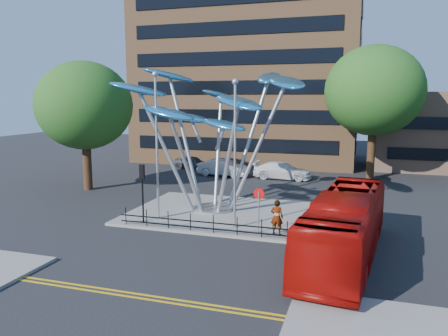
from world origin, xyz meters
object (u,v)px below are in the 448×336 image
(pedestrian, at_px, (277,217))
(tree_right, at_px, (374,91))
(traffic_light_island, at_px, (142,181))
(tree_left, at_px, (84,106))
(parked_car_mid, at_px, (223,168))
(parked_car_left, at_px, (192,162))
(red_bus, at_px, (345,226))
(no_entry_sign_island, at_px, (259,203))
(leaf_sculpture, at_px, (213,106))
(street_lamp_left, at_px, (156,133))
(parked_car_right, at_px, (282,171))
(street_lamp_right, at_px, (235,141))

(pedestrian, bearing_deg, tree_right, -101.26)
(traffic_light_island, bearing_deg, tree_left, 140.19)
(tree_left, distance_m, parked_car_mid, 13.99)
(tree_right, relative_size, tree_left, 1.17)
(traffic_light_island, relative_size, parked_car_left, 0.86)
(red_bus, bearing_deg, no_entry_sign_island, 159.29)
(pedestrian, xyz_separation_m, parked_car_mid, (-8.36, 16.75, -0.28))
(traffic_light_island, bearing_deg, parked_car_left, 103.62)
(tree_left, relative_size, red_bus, 0.92)
(leaf_sculpture, distance_m, street_lamp_left, 4.28)
(traffic_light_island, distance_m, parked_car_right, 17.90)
(street_lamp_left, height_order, street_lamp_right, street_lamp_left)
(tree_left, xyz_separation_m, street_lamp_right, (14.50, -7.00, -1.70))
(tree_left, distance_m, traffic_light_island, 12.44)
(parked_car_left, relative_size, parked_car_mid, 0.81)
(street_lamp_left, xyz_separation_m, pedestrian, (7.50, -1.00, -4.26))
(tree_right, xyz_separation_m, traffic_light_island, (-13.00, -19.50, -5.42))
(street_lamp_left, relative_size, red_bus, 0.78)
(street_lamp_left, bearing_deg, tree_right, 55.95)
(tree_left, bearing_deg, street_lamp_left, -34.38)
(street_lamp_right, height_order, traffic_light_island, street_lamp_right)
(tree_left, relative_size, leaf_sculpture, 0.81)
(no_entry_sign_island, bearing_deg, parked_car_right, 95.82)
(street_lamp_left, xyz_separation_m, no_entry_sign_island, (6.50, -0.98, -3.54))
(tree_left, relative_size, parked_car_mid, 2.08)
(parked_car_mid, bearing_deg, tree_right, -71.21)
(street_lamp_right, xyz_separation_m, traffic_light_island, (-5.50, -0.50, -2.48))
(red_bus, xyz_separation_m, parked_car_right, (-6.33, 19.32, -0.79))
(street_lamp_left, xyz_separation_m, red_bus, (11.10, -3.31, -3.79))
(red_bus, bearing_deg, tree_left, 160.62)
(parked_car_right, bearing_deg, leaf_sculpture, 170.74)
(street_lamp_right, bearing_deg, no_entry_sign_island, -17.87)
(red_bus, relative_size, parked_car_mid, 2.27)
(no_entry_sign_island, xyz_separation_m, pedestrian, (1.00, -0.02, -0.72))
(street_lamp_left, height_order, parked_car_left, street_lamp_left)
(pedestrian, relative_size, parked_car_right, 0.35)
(leaf_sculpture, height_order, red_bus, leaf_sculpture)
(leaf_sculpture, bearing_deg, tree_left, 164.45)
(street_lamp_left, height_order, traffic_light_island, street_lamp_left)
(traffic_light_island, relative_size, parked_car_right, 0.64)
(traffic_light_island, relative_size, no_entry_sign_island, 1.40)
(parked_car_left, bearing_deg, parked_car_mid, -117.40)
(traffic_light_island, distance_m, parked_car_left, 20.74)
(pedestrian, distance_m, parked_car_left, 23.84)
(tree_right, distance_m, parked_car_left, 19.33)
(red_bus, height_order, parked_car_right, red_bus)
(red_bus, relative_size, parked_car_left, 2.81)
(pedestrian, height_order, parked_car_mid, pedestrian)
(tree_right, xyz_separation_m, parked_car_right, (-7.73, -2.49, -7.26))
(parked_car_right, bearing_deg, tree_left, 124.75)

